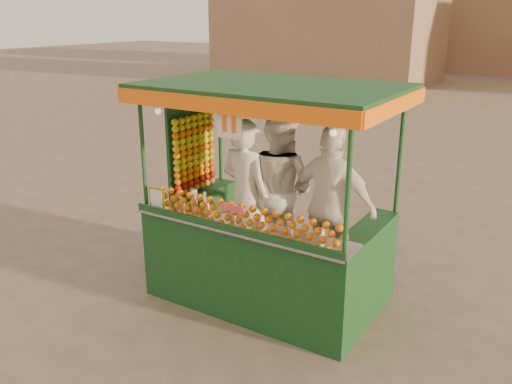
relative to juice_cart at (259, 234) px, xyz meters
The scene contains 6 objects.
ground 0.98m from the juice_cart, ahead, with size 90.00×90.00×0.00m, color brown.
building_left 21.91m from the juice_cart, 112.85° to the left, with size 10.00×6.00×6.00m, color #977855.
juice_cart is the anchor object (origin of this frame).
vendor_left 0.45m from the juice_cart, 160.59° to the left, with size 0.72×0.54×1.81m.
vendor_middle 0.57m from the juice_cart, 85.52° to the left, with size 1.00×0.82×1.89m.
vendor_right 0.88m from the juice_cart, 25.61° to the left, with size 1.08×0.49×1.80m.
Camera 1 is at (2.40, -4.85, 3.19)m, focal length 37.50 mm.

